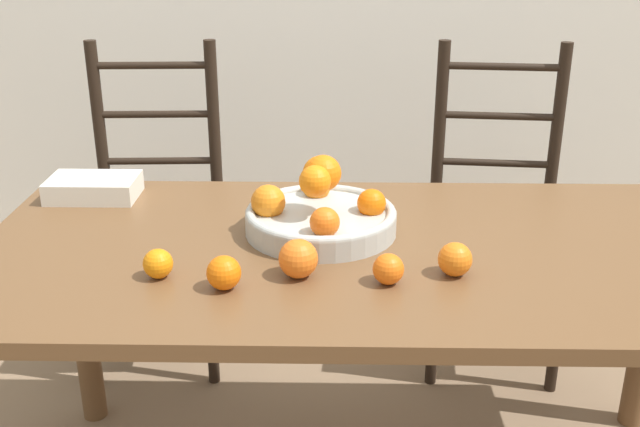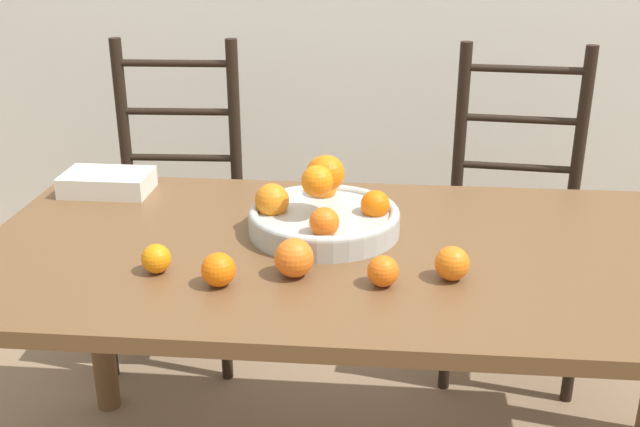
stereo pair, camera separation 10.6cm
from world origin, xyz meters
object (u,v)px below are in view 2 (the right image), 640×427
book_stack (107,182)px  orange_loose_0 (156,259)px  orange_loose_2 (218,270)px  orange_loose_3 (383,271)px  orange_loose_1 (452,263)px  chair_right (514,225)px  chair_left (176,213)px  orange_loose_4 (294,258)px  fruit_bowl (323,212)px

book_stack → orange_loose_0: bearing=-59.5°
orange_loose_2 → orange_loose_3: orange_loose_2 is taller
orange_loose_0 → orange_loose_1: size_ratio=0.87×
orange_loose_2 → chair_right: chair_right is taller
chair_left → chair_right: size_ratio=1.00×
orange_loose_2 → orange_loose_4: (0.14, 0.06, 0.01)m
fruit_bowl → orange_loose_4: size_ratio=4.34×
orange_loose_1 → orange_loose_4: orange_loose_4 is taller
fruit_bowl → orange_loose_3: (0.14, -0.26, -0.02)m
orange_loose_3 → chair_right: 1.05m
chair_left → chair_right: 1.11m
chair_right → orange_loose_0: bearing=-128.9°
orange_loose_0 → chair_left: 0.98m
orange_loose_0 → orange_loose_4: orange_loose_4 is taller
orange_loose_3 → fruit_bowl: bearing=118.6°
fruit_bowl → book_stack: size_ratio=1.54×
fruit_bowl → book_stack: 0.63m
fruit_bowl → orange_loose_4: (-0.04, -0.23, -0.01)m
fruit_bowl → orange_loose_3: 0.30m
fruit_bowl → chair_right: size_ratio=0.34×
book_stack → chair_left: bearing=84.9°
orange_loose_4 → orange_loose_3: bearing=-8.3°
book_stack → orange_loose_4: bearing=-39.1°
fruit_bowl → orange_loose_1: size_ratio=4.98×
chair_right → orange_loose_4: bearing=-118.3°
orange_loose_1 → orange_loose_3: 0.14m
orange_loose_3 → orange_loose_4: orange_loose_4 is taller
fruit_bowl → book_stack: bearing=159.9°
orange_loose_2 → chair_left: 1.06m
orange_loose_0 → orange_loose_1: orange_loose_1 is taller
fruit_bowl → chair_right: 0.92m
orange_loose_3 → book_stack: orange_loose_3 is taller
orange_loose_0 → chair_left: bearing=104.2°
fruit_bowl → orange_loose_4: fruit_bowl is taller
orange_loose_4 → book_stack: orange_loose_4 is taller
orange_loose_1 → chair_left: chair_left is taller
orange_loose_3 → book_stack: bearing=147.1°
orange_loose_1 → orange_loose_2: size_ratio=1.02×
orange_loose_1 → orange_loose_3: bearing=-163.7°
fruit_bowl → orange_loose_0: fruit_bowl is taller
orange_loose_4 → chair_right: (0.60, 0.90, -0.28)m
fruit_bowl → orange_loose_1: 0.36m
orange_loose_3 → chair_left: size_ratio=0.06×
orange_loose_2 → book_stack: (-0.41, 0.51, -0.01)m
book_stack → chair_right: bearing=21.4°
fruit_bowl → orange_loose_0: (-0.32, -0.24, -0.02)m
fruit_bowl → chair_left: 0.92m
orange_loose_2 → orange_loose_4: 0.15m
orange_loose_2 → orange_loose_3: size_ratio=1.09×
fruit_bowl → orange_loose_4: bearing=-99.5°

